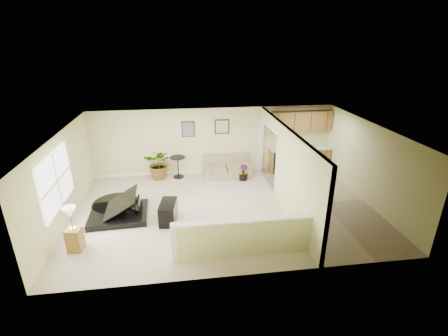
{
  "coord_description": "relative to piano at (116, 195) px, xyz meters",
  "views": [
    {
      "loc": [
        -1.22,
        -8.64,
        4.89
      ],
      "look_at": [
        0.02,
        0.4,
        1.19
      ],
      "focal_mm": 26.0,
      "sensor_mm": 36.0,
      "label": 1
    }
  ],
  "objects": [
    {
      "name": "small_plant",
      "position": [
        4.14,
        1.97,
        -0.4
      ],
      "size": [
        0.38,
        0.38,
        0.59
      ],
      "color": "black",
      "rests_on": "floor"
    },
    {
      "name": "left_window",
      "position": [
        -1.31,
        -0.6,
        0.8
      ],
      "size": [
        0.05,
        2.15,
        1.45
      ],
      "primitive_type": "cube",
      "color": "white",
      "rests_on": "left_wall"
    },
    {
      "name": "right_wall",
      "position": [
        7.67,
        -0.1,
        0.6
      ],
      "size": [
        0.04,
        6.0,
        2.5
      ],
      "primitive_type": "cube",
      "color": "beige",
      "rests_on": "floor"
    },
    {
      "name": "back_wall",
      "position": [
        3.17,
        2.9,
        0.6
      ],
      "size": [
        9.0,
        0.04,
        2.5
      ],
      "primitive_type": "cube",
      "color": "beige",
      "rests_on": "floor"
    },
    {
      "name": "pony_half_wall",
      "position": [
        3.25,
        -2.4,
        -0.13
      ],
      "size": [
        3.42,
        0.22,
        1.0
      ],
      "color": "beige",
      "rests_on": "floor"
    },
    {
      "name": "accent_table",
      "position": [
        1.79,
        2.54,
        -0.13
      ],
      "size": [
        0.56,
        0.56,
        0.81
      ],
      "color": "black",
      "rests_on": "floor"
    },
    {
      "name": "interior_partition",
      "position": [
        4.97,
        0.15,
        0.57
      ],
      "size": [
        0.18,
        5.99,
        2.5
      ],
      "color": "beige",
      "rests_on": "floor"
    },
    {
      "name": "loveseat",
      "position": [
        3.58,
        2.51,
        -0.27
      ],
      "size": [
        1.73,
        0.98,
        0.99
      ],
      "rotation": [
        0.0,
        0.0,
        0.0
      ],
      "color": "#988061",
      "rests_on": "floor"
    },
    {
      "name": "kitchen_vinyl",
      "position": [
        6.32,
        -0.1,
        -0.64
      ],
      "size": [
        2.7,
        6.0,
        0.01
      ],
      "primitive_type": "cube",
      "color": "tan",
      "rests_on": "floor"
    },
    {
      "name": "piano",
      "position": [
        0.0,
        0.0,
        0.0
      ],
      "size": [
        1.98,
        2.05,
        1.55
      ],
      "rotation": [
        0.0,
        0.0,
        0.05
      ],
      "color": "black",
      "rests_on": "floor"
    },
    {
      "name": "left_wall",
      "position": [
        -1.33,
        -0.1,
        0.6
      ],
      "size": [
        0.04,
        6.0,
        2.5
      ],
      "primitive_type": "cube",
      "color": "beige",
      "rests_on": "floor"
    },
    {
      "name": "floor",
      "position": [
        3.17,
        -0.1,
        -0.65
      ],
      "size": [
        9.0,
        9.0,
        0.0
      ],
      "primitive_type": "plane",
      "color": "beige",
      "rests_on": "ground"
    },
    {
      "name": "piano_bench",
      "position": [
        1.49,
        -0.57,
        -0.36
      ],
      "size": [
        0.55,
        0.91,
        0.57
      ],
      "primitive_type": "cube",
      "rotation": [
        0.0,
        0.0,
        -0.13
      ],
      "color": "black",
      "rests_on": "floor"
    },
    {
      "name": "ceiling",
      "position": [
        3.17,
        -0.1,
        1.85
      ],
      "size": [
        9.0,
        6.0,
        0.04
      ],
      "primitive_type": "cube",
      "color": "silver",
      "rests_on": "back_wall"
    },
    {
      "name": "front_wall",
      "position": [
        3.17,
        -3.1,
        0.6
      ],
      "size": [
        9.0,
        0.04,
        2.5
      ],
      "primitive_type": "cube",
      "color": "beige",
      "rests_on": "floor"
    },
    {
      "name": "palm_plant",
      "position": [
        1.13,
        2.55,
        -0.08
      ],
      "size": [
        1.24,
        1.14,
        1.16
      ],
      "color": "black",
      "rests_on": "floor"
    },
    {
      "name": "lamp_stand",
      "position": [
        -0.75,
        -1.61,
        -0.15
      ],
      "size": [
        0.39,
        0.39,
        1.17
      ],
      "color": "olive",
      "rests_on": "floor"
    },
    {
      "name": "wall_mirror",
      "position": [
        3.47,
        2.87,
        1.15
      ],
      "size": [
        0.55,
        0.04,
        0.55
      ],
      "color": "#331F12",
      "rests_on": "back_wall"
    },
    {
      "name": "kitchen_cabinets",
      "position": [
        6.36,
        2.63,
        0.22
      ],
      "size": [
        2.36,
        0.65,
        2.33
      ],
      "color": "olive",
      "rests_on": "floor"
    },
    {
      "name": "wall_art_left",
      "position": [
        2.22,
        2.87,
        1.1
      ],
      "size": [
        0.48,
        0.04,
        0.58
      ],
      "color": "#331F12",
      "rests_on": "back_wall"
    }
  ]
}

